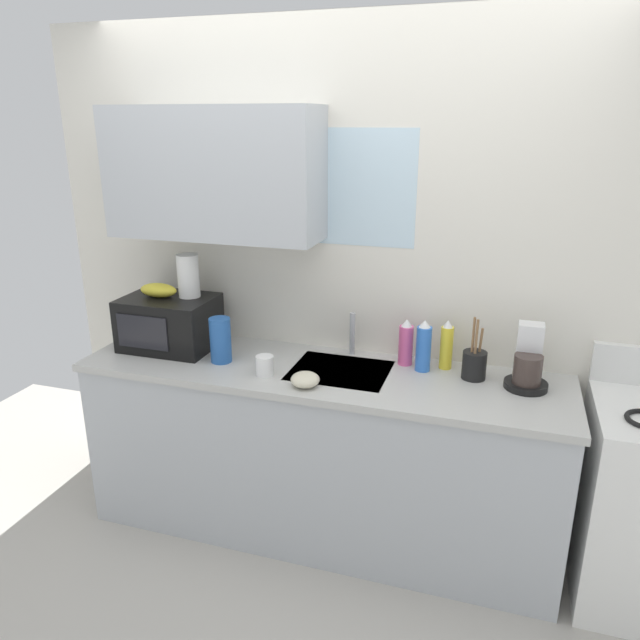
{
  "coord_description": "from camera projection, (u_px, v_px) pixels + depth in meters",
  "views": [
    {
      "loc": [
        0.81,
        -2.53,
        2.04
      ],
      "look_at": [
        0.0,
        0.0,
        1.15
      ],
      "focal_mm": 33.81,
      "sensor_mm": 36.0,
      "label": 1
    }
  ],
  "objects": [
    {
      "name": "paper_towel_roll",
      "position": [
        188.0,
        276.0,
        3.06
      ],
      "size": [
        0.11,
        0.11,
        0.22
      ],
      "primitive_type": "cylinder",
      "color": "white",
      "rests_on": "microwave"
    },
    {
      "name": "dish_soap_bottle_pink",
      "position": [
        406.0,
        343.0,
        2.91
      ],
      "size": [
        0.07,
        0.07,
        0.23
      ],
      "color": "#E55999",
      "rests_on": "counter_unit"
    },
    {
      "name": "small_bowl",
      "position": [
        305.0,
        380.0,
        2.69
      ],
      "size": [
        0.13,
        0.13,
        0.06
      ],
      "primitive_type": "ellipsoid",
      "color": "beige",
      "rests_on": "counter_unit"
    },
    {
      "name": "counter_unit",
      "position": [
        320.0,
        451.0,
        3.02
      ],
      "size": [
        2.34,
        0.63,
        0.9
      ],
      "color": "#B2B7BC",
      "rests_on": "ground"
    },
    {
      "name": "sink_faucet",
      "position": [
        352.0,
        334.0,
        3.03
      ],
      "size": [
        0.03,
        0.03,
        0.22
      ],
      "primitive_type": "cylinder",
      "color": "#B2B5BA",
      "rests_on": "counter_unit"
    },
    {
      "name": "kitchen_wall_assembly",
      "position": [
        316.0,
        259.0,
        3.04
      ],
      "size": [
        3.11,
        0.42,
        2.5
      ],
      "color": "silver",
      "rests_on": "ground"
    },
    {
      "name": "mug_white",
      "position": [
        265.0,
        366.0,
        2.8
      ],
      "size": [
        0.08,
        0.08,
        0.09
      ],
      "primitive_type": "cylinder",
      "color": "white",
      "rests_on": "counter_unit"
    },
    {
      "name": "utensil_crock",
      "position": [
        474.0,
        364.0,
        2.76
      ],
      "size": [
        0.11,
        0.11,
        0.29
      ],
      "color": "black",
      "rests_on": "counter_unit"
    },
    {
      "name": "cereal_canister",
      "position": [
        220.0,
        340.0,
        2.94
      ],
      "size": [
        0.1,
        0.1,
        0.22
      ],
      "primitive_type": "cylinder",
      "color": "#2659A5",
      "rests_on": "counter_unit"
    },
    {
      "name": "banana_bunch",
      "position": [
        158.0,
        290.0,
        3.08
      ],
      "size": [
        0.2,
        0.11,
        0.07
      ],
      "primitive_type": "ellipsoid",
      "color": "gold",
      "rests_on": "microwave"
    },
    {
      "name": "dish_soap_bottle_yellow",
      "position": [
        446.0,
        346.0,
        2.86
      ],
      "size": [
        0.06,
        0.06,
        0.24
      ],
      "color": "yellow",
      "rests_on": "counter_unit"
    },
    {
      "name": "coffee_maker",
      "position": [
        528.0,
        364.0,
        2.67
      ],
      "size": [
        0.19,
        0.21,
        0.28
      ],
      "color": "black",
      "rests_on": "counter_unit"
    },
    {
      "name": "dish_soap_bottle_blue",
      "position": [
        424.0,
        347.0,
        2.83
      ],
      "size": [
        0.07,
        0.07,
        0.25
      ],
      "color": "blue",
      "rests_on": "counter_unit"
    },
    {
      "name": "microwave",
      "position": [
        169.0,
        323.0,
        3.12
      ],
      "size": [
        0.46,
        0.35,
        0.27
      ],
      "color": "black",
      "rests_on": "counter_unit"
    }
  ]
}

